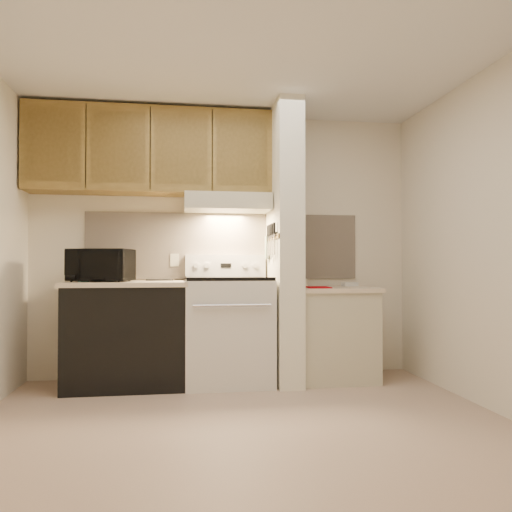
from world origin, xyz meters
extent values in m
plane|color=tan|center=(0.00, 0.00, 0.00)|extent=(3.60, 3.60, 0.00)
plane|color=white|center=(0.00, 0.00, 2.50)|extent=(3.60, 3.60, 0.00)
cube|color=#F0E4CA|center=(0.00, 1.50, 1.25)|extent=(3.60, 2.50, 0.02)
cube|color=#F0E4CA|center=(1.80, 0.00, 1.25)|extent=(0.02, 3.00, 2.50)
cube|color=beige|center=(0.00, 1.49, 1.24)|extent=(2.60, 0.02, 0.63)
cube|color=silver|center=(0.00, 1.16, 0.46)|extent=(0.76, 0.65, 0.92)
cube|color=black|center=(0.00, 0.84, 0.50)|extent=(0.50, 0.01, 0.30)
cylinder|color=silver|center=(0.00, 0.80, 0.72)|extent=(0.65, 0.02, 0.02)
cube|color=black|center=(0.00, 1.16, 0.94)|extent=(0.74, 0.64, 0.03)
cube|color=silver|center=(0.00, 1.44, 1.05)|extent=(0.76, 0.08, 0.20)
cube|color=black|center=(0.00, 1.40, 1.05)|extent=(0.10, 0.01, 0.04)
cylinder|color=silver|center=(-0.28, 1.40, 1.05)|extent=(0.05, 0.02, 0.05)
cylinder|color=silver|center=(-0.18, 1.40, 1.05)|extent=(0.05, 0.02, 0.05)
cylinder|color=silver|center=(0.18, 1.40, 1.05)|extent=(0.05, 0.02, 0.05)
cylinder|color=silver|center=(0.28, 1.40, 1.05)|extent=(0.05, 0.02, 0.05)
cube|color=black|center=(-0.88, 1.17, 0.43)|extent=(1.00, 0.63, 0.87)
cube|color=beige|center=(-0.88, 1.17, 0.89)|extent=(1.04, 0.67, 0.04)
cube|color=black|center=(-0.62, 1.36, 0.92)|extent=(0.25, 0.10, 0.02)
cylinder|color=#306A63|center=(-1.23, 1.06, 0.96)|extent=(0.12, 0.12, 0.10)
cube|color=beige|center=(-0.48, 1.48, 1.10)|extent=(0.08, 0.01, 0.12)
imported|color=black|center=(-1.10, 1.15, 1.05)|extent=(0.57, 0.44, 0.28)
cube|color=white|center=(0.51, 1.15, 1.25)|extent=(0.22, 0.70, 2.50)
cube|color=olive|center=(0.39, 1.15, 1.30)|extent=(0.01, 0.70, 0.04)
cube|color=black|center=(0.39, 1.10, 1.32)|extent=(0.02, 0.42, 0.04)
cube|color=silver|center=(0.38, 0.94, 1.22)|extent=(0.01, 0.03, 0.16)
cylinder|color=black|center=(0.38, 0.93, 1.37)|extent=(0.02, 0.02, 0.10)
cube|color=silver|center=(0.38, 1.03, 1.21)|extent=(0.01, 0.04, 0.18)
cylinder|color=black|center=(0.38, 1.02, 1.37)|extent=(0.02, 0.02, 0.10)
cube|color=silver|center=(0.38, 1.10, 1.20)|extent=(0.01, 0.04, 0.20)
cylinder|color=black|center=(0.38, 1.09, 1.37)|extent=(0.02, 0.02, 0.10)
cube|color=silver|center=(0.38, 1.19, 1.22)|extent=(0.01, 0.04, 0.16)
cylinder|color=black|center=(0.38, 1.17, 1.37)|extent=(0.02, 0.02, 0.10)
cube|color=silver|center=(0.38, 1.27, 1.21)|extent=(0.01, 0.04, 0.18)
cylinder|color=black|center=(0.38, 1.25, 1.37)|extent=(0.02, 0.02, 0.10)
cube|color=gray|center=(0.38, 1.32, 1.22)|extent=(0.03, 0.09, 0.21)
cube|color=beige|center=(0.97, 1.15, 0.40)|extent=(0.70, 0.60, 0.81)
cube|color=beige|center=(0.97, 1.15, 0.83)|extent=(0.74, 0.64, 0.04)
cube|color=#A40108|center=(0.79, 1.02, 0.85)|extent=(0.22, 0.29, 0.01)
cube|color=white|center=(1.19, 1.33, 0.87)|extent=(0.15, 0.11, 0.04)
cube|color=beige|center=(0.00, 1.28, 1.62)|extent=(0.78, 0.44, 0.15)
cube|color=beige|center=(0.00, 1.07, 1.58)|extent=(0.78, 0.04, 0.06)
cube|color=olive|center=(-0.69, 1.32, 2.08)|extent=(2.18, 0.33, 0.77)
cube|color=olive|center=(-1.51, 1.17, 2.08)|extent=(0.46, 0.01, 0.63)
cube|color=black|center=(-1.23, 1.16, 2.08)|extent=(0.01, 0.01, 0.73)
cube|color=olive|center=(-0.96, 1.17, 2.08)|extent=(0.46, 0.01, 0.63)
cube|color=black|center=(-0.69, 1.16, 2.08)|extent=(0.01, 0.01, 0.73)
cube|color=olive|center=(-0.42, 1.17, 2.08)|extent=(0.46, 0.01, 0.63)
cube|color=black|center=(-0.14, 1.16, 2.08)|extent=(0.01, 0.01, 0.73)
cube|color=olive|center=(0.13, 1.17, 2.08)|extent=(0.46, 0.01, 0.63)
camera|label=1|loc=(-0.41, -3.29, 1.04)|focal=35.00mm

